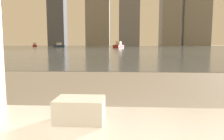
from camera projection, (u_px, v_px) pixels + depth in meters
towel_stack at (80, 110)px, 1.13m from camera, size 0.25×0.17×0.12m
harbor_water at (125, 47)px, 61.83m from camera, size 180.00×110.00×0.01m
harbor_boat_0 at (59, 46)px, 60.94m from camera, size 2.24×3.65×1.30m
harbor_boat_2 at (119, 46)px, 51.58m from camera, size 2.57×4.26×1.51m
harbor_boat_3 at (35, 45)px, 76.74m from camera, size 2.83×3.95×1.41m
skyline_tower_0 at (57, 2)px, 116.73m from camera, size 8.98×6.88×46.51m
skyline_tower_3 at (169, 19)px, 114.30m from camera, size 9.06×12.33×28.11m
skyline_tower_4 at (196, 7)px, 112.82m from camera, size 13.87×7.94×39.60m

